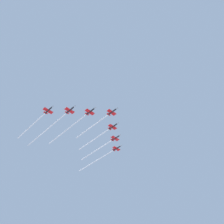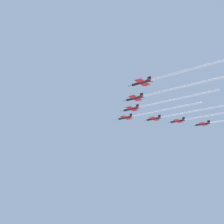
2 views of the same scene
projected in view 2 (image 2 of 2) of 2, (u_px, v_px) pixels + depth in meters
jet_lead at (146, 114)px, 166.39m from camera, size 22.65×47.95×2.35m
jet_port_inner at (155, 104)px, 149.92m from camera, size 22.85×48.41×2.35m
jet_starboard_inner at (185, 113)px, 166.45m from camera, size 27.80×59.74×2.35m
jet_port_outer at (163, 91)px, 134.37m from camera, size 23.69×50.34×2.35m
jet_starboard_outer at (214, 115)px, 169.22m from camera, size 30.22×65.29×2.35m
jet_center_rear at (183, 71)px, 116.77m from camera, size 27.09×58.11×2.35m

